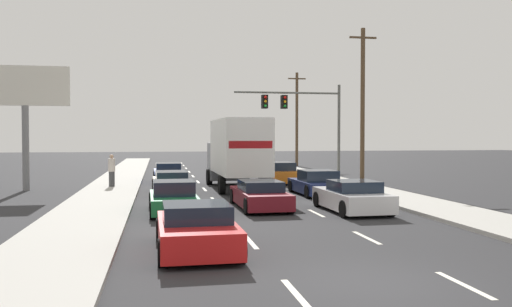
# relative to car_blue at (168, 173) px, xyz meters

# --- Properties ---
(ground_plane) EXTENTS (140.00, 140.00, 0.00)m
(ground_plane) POSITION_rel_car_blue_xyz_m (3.60, 0.56, -0.58)
(ground_plane) COLOR #2B2B2D
(sidewalk_right) EXTENTS (2.95, 80.00, 0.14)m
(sidewalk_right) POSITION_rel_car_blue_xyz_m (10.32, -4.44, -0.51)
(sidewalk_right) COLOR #B2AFA8
(sidewalk_right) RESTS_ON ground_plane
(sidewalk_left) EXTENTS (2.95, 80.00, 0.14)m
(sidewalk_left) POSITION_rel_car_blue_xyz_m (-3.13, -4.44, -0.51)
(sidewalk_left) COLOR #B2AFA8
(sidewalk_left) RESTS_ON ground_plane
(lane_markings) EXTENTS (3.54, 57.00, 0.01)m
(lane_markings) POSITION_rel_car_blue_xyz_m (3.60, -2.27, -0.57)
(lane_markings) COLOR silver
(lane_markings) RESTS_ON ground_plane
(car_blue) EXTENTS (1.91, 4.22, 1.25)m
(car_blue) POSITION_rel_car_blue_xyz_m (0.00, 0.00, 0.00)
(car_blue) COLOR #1E389E
(car_blue) RESTS_ON ground_plane
(car_tan) EXTENTS (2.00, 4.46, 1.14)m
(car_tan) POSITION_rel_car_blue_xyz_m (0.04, -6.60, -0.04)
(car_tan) COLOR tan
(car_tan) RESTS_ON ground_plane
(car_green) EXTENTS (1.92, 4.25, 1.24)m
(car_green) POSITION_rel_car_blue_xyz_m (-0.04, -13.63, -0.03)
(car_green) COLOR #196B38
(car_green) RESTS_ON ground_plane
(car_red) EXTENTS (2.04, 4.13, 1.23)m
(car_red) POSITION_rel_car_blue_xyz_m (0.34, -20.73, -0.02)
(car_red) COLOR red
(car_red) RESTS_ON ground_plane
(box_truck) EXTENTS (2.69, 8.49, 3.84)m
(box_truck) POSITION_rel_car_blue_xyz_m (3.62, -5.31, 1.58)
(box_truck) COLOR white
(box_truck) RESTS_ON ground_plane
(car_maroon) EXTENTS (1.94, 4.61, 1.14)m
(car_maroon) POSITION_rel_car_blue_xyz_m (3.46, -12.98, -0.05)
(car_maroon) COLOR maroon
(car_maroon) RESTS_ON ground_plane
(car_orange) EXTENTS (1.96, 4.39, 1.33)m
(car_orange) POSITION_rel_car_blue_xyz_m (6.86, -1.55, 0.03)
(car_orange) COLOR orange
(car_orange) RESTS_ON ground_plane
(car_navy) EXTENTS (2.07, 4.11, 1.25)m
(car_navy) POSITION_rel_car_blue_xyz_m (7.20, -8.58, -0.02)
(car_navy) COLOR #141E4C
(car_navy) RESTS_ON ground_plane
(car_white) EXTENTS (2.06, 4.23, 1.23)m
(car_white) POSITION_rel_car_blue_xyz_m (6.80, -14.59, -0.02)
(car_white) COLOR white
(car_white) RESTS_ON ground_plane
(traffic_signal_mast) EXTENTS (7.71, 0.69, 6.64)m
(traffic_signal_mast) POSITION_rel_car_blue_xyz_m (9.02, 2.48, 4.28)
(traffic_signal_mast) COLOR #595B56
(traffic_signal_mast) RESTS_ON ground_plane
(utility_pole_mid) EXTENTS (1.80, 0.28, 9.88)m
(utility_pole_mid) POSITION_rel_car_blue_xyz_m (12.36, -1.58, 4.50)
(utility_pole_mid) COLOR brown
(utility_pole_mid) RESTS_ON ground_plane
(utility_pole_far) EXTENTS (1.80, 0.28, 9.27)m
(utility_pole_far) POSITION_rel_car_blue_xyz_m (12.98, 17.39, 4.20)
(utility_pole_far) COLOR brown
(utility_pole_far) RESTS_ON ground_plane
(roadside_billboard) EXTENTS (4.61, 0.36, 6.73)m
(roadside_billboard) POSITION_rel_car_blue_xyz_m (-7.64, -3.72, 4.30)
(roadside_billboard) COLOR slate
(roadside_billboard) RESTS_ON ground_plane
(pedestrian_near_corner) EXTENTS (0.38, 0.38, 1.79)m
(pedestrian_near_corner) POSITION_rel_car_blue_xyz_m (-3.17, -3.62, 0.46)
(pedestrian_near_corner) COLOR #3F3F42
(pedestrian_near_corner) RESTS_ON sidewalk_left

